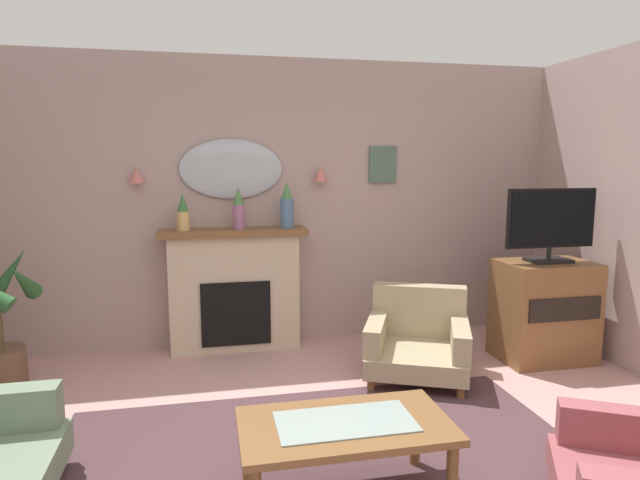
{
  "coord_description": "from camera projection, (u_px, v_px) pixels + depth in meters",
  "views": [
    {
      "loc": [
        -0.64,
        -2.46,
        1.77
      ],
      "look_at": [
        0.21,
        1.51,
        1.18
      ],
      "focal_mm": 30.04,
      "sensor_mm": 36.0,
      "label": 1
    }
  ],
  "objects": [
    {
      "name": "tv_flatscreen",
      "position": [
        551.0,
        223.0,
        4.68
      ],
      "size": [
        0.84,
        0.24,
        0.65
      ],
      "color": "black",
      "rests_on": "tv_cabinet"
    },
    {
      "name": "armchair_in_corner",
      "position": [
        418.0,
        339.0,
        4.49
      ],
      "size": [
        1.06,
        1.07,
        0.71
      ],
      "color": "tan",
      "rests_on": "ground"
    },
    {
      "name": "fireplace",
      "position": [
        235.0,
        290.0,
        5.07
      ],
      "size": [
        1.36,
        0.36,
        1.16
      ],
      "color": "beige",
      "rests_on": "ground"
    },
    {
      "name": "wall_sconce_left",
      "position": [
        136.0,
        175.0,
        4.82
      ],
      "size": [
        0.14,
        0.14,
        0.14
      ],
      "primitive_type": "cone",
      "color": "#D17066"
    },
    {
      "name": "wall_sconce_right",
      "position": [
        321.0,
        174.0,
        5.17
      ],
      "size": [
        0.14,
        0.14,
        0.14
      ],
      "primitive_type": "cone",
      "color": "#D17066"
    },
    {
      "name": "wall_back",
      "position": [
        273.0,
        203.0,
        5.25
      ],
      "size": [
        6.72,
        0.1,
        2.76
      ],
      "primitive_type": "cube",
      "color": "#B29993",
      "rests_on": "ground"
    },
    {
      "name": "framed_picture",
      "position": [
        383.0,
        165.0,
        5.35
      ],
      "size": [
        0.28,
        0.03,
        0.36
      ],
      "primitive_type": "cube",
      "color": "#4C6B56"
    },
    {
      "name": "mantel_vase_left",
      "position": [
        239.0,
        209.0,
        4.94
      ],
      "size": [
        0.11,
        0.11,
        0.38
      ],
      "color": "#9E6084",
      "rests_on": "fireplace"
    },
    {
      "name": "wall_mirror",
      "position": [
        231.0,
        169.0,
        5.04
      ],
      "size": [
        0.96,
        0.06,
        0.56
      ],
      "primitive_type": "ellipsoid",
      "color": "#B2BCC6"
    },
    {
      "name": "coffee_table",
      "position": [
        345.0,
        432.0,
        2.78
      ],
      "size": [
        1.1,
        0.6,
        0.45
      ],
      "color": "brown",
      "rests_on": "ground"
    },
    {
      "name": "mantel_vase_centre",
      "position": [
        183.0,
        213.0,
        4.84
      ],
      "size": [
        0.11,
        0.11,
        0.33
      ],
      "color": "tan",
      "rests_on": "fireplace"
    },
    {
      "name": "tv_cabinet",
      "position": [
        544.0,
        311.0,
        4.81
      ],
      "size": [
        0.8,
        0.57,
        0.9
      ],
      "color": "brown",
      "rests_on": "ground"
    },
    {
      "name": "mantel_vase_right",
      "position": [
        287.0,
        207.0,
        5.03
      ],
      "size": [
        0.13,
        0.13,
        0.44
      ],
      "color": "#4C7093",
      "rests_on": "fireplace"
    }
  ]
}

